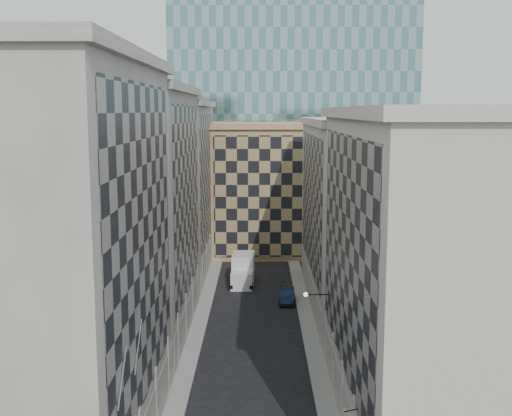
{
  "coord_description": "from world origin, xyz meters",
  "views": [
    {
      "loc": [
        0.58,
        -24.66,
        20.45
      ],
      "look_at": [
        0.36,
        14.76,
        14.46
      ],
      "focal_mm": 45.0,
      "sensor_mm": 36.0,
      "label": 1
    }
  ],
  "objects": [
    {
      "name": "sidewalk_west",
      "position": [
        -5.25,
        30.0,
        0.07
      ],
      "size": [
        1.5,
        100.0,
        0.15
      ],
      "primitive_type": "cube",
      "color": "#9A9994",
      "rests_on": "ground"
    },
    {
      "name": "sidewalk_east",
      "position": [
        5.25,
        30.0,
        0.07
      ],
      "size": [
        1.5,
        100.0,
        0.15
      ],
      "primitive_type": "cube",
      "color": "#9A9994",
      "rests_on": "ground"
    },
    {
      "name": "bldg_left_a",
      "position": [
        -10.88,
        11.0,
        11.82
      ],
      "size": [
        10.8,
        22.8,
        23.7
      ],
      "color": "gray",
      "rests_on": "ground"
    },
    {
      "name": "bldg_left_b",
      "position": [
        -10.88,
        33.0,
        11.32
      ],
      "size": [
        10.8,
        22.8,
        22.7
      ],
      "color": "gray",
      "rests_on": "ground"
    },
    {
      "name": "bldg_left_c",
      "position": [
        -10.88,
        55.0,
        10.83
      ],
      "size": [
        10.8,
        22.8,
        21.7
      ],
      "color": "gray",
      "rests_on": "ground"
    },
    {
      "name": "bldg_right_a",
      "position": [
        10.88,
        15.0,
        10.32
      ],
      "size": [
        10.8,
        26.8,
        20.7
      ],
      "color": "beige",
      "rests_on": "ground"
    },
    {
      "name": "bldg_right_b",
      "position": [
        10.89,
        42.0,
        9.85
      ],
      "size": [
        10.8,
        28.8,
        19.7
      ],
      "color": "beige",
      "rests_on": "ground"
    },
    {
      "name": "tan_block",
      "position": [
        2.0,
        67.9,
        9.44
      ],
      "size": [
        16.8,
        14.8,
        18.8
      ],
      "color": "tan",
      "rests_on": "ground"
    },
    {
      "name": "church_tower",
      "position": [
        0.0,
        82.0,
        26.95
      ],
      "size": [
        7.2,
        7.2,
        51.5
      ],
      "color": "#2C2822",
      "rests_on": "ground"
    },
    {
      "name": "flagpoles_left",
      "position": [
        -5.9,
        6.0,
        8.0
      ],
      "size": [
        0.1,
        6.33,
        2.33
      ],
      "color": "gray",
      "rests_on": "ground"
    },
    {
      "name": "bracket_lamp",
      "position": [
        4.38,
        24.0,
        6.2
      ],
      "size": [
        1.98,
        0.36,
        0.36
      ],
      "color": "black",
      "rests_on": "ground"
    },
    {
      "name": "box_truck",
      "position": [
        -1.4,
        49.72,
        1.52
      ],
      "size": [
        2.8,
        6.43,
        3.48
      ],
      "rotation": [
        0.0,
        0.0,
        -0.04
      ],
      "color": "white",
      "rests_on": "ground"
    },
    {
      "name": "dark_car",
      "position": [
        3.5,
        42.26,
        0.76
      ],
      "size": [
        1.81,
        4.67,
        1.52
      ],
      "primitive_type": "imported",
      "rotation": [
        0.0,
        0.0,
        -0.05
      ],
      "color": "#10203D",
      "rests_on": "ground"
    }
  ]
}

